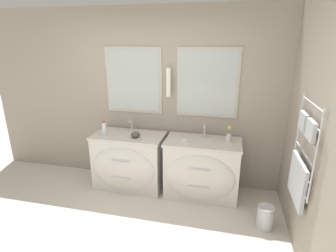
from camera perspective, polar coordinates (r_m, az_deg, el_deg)
wall_back at (r=3.95m, az=-3.35°, el=6.11°), size 5.43×0.15×2.60m
wall_right at (r=2.95m, az=28.84°, el=-0.66°), size 0.13×3.62×2.60m
vanity_left at (r=3.99m, az=-8.52°, el=-7.55°), size 1.04×0.63×0.82m
vanity_right at (r=3.75m, az=7.33°, el=-9.21°), size 1.04×0.63×0.82m
faucet_left at (r=3.95m, az=-7.95°, el=0.05°), size 0.17×0.12×0.19m
faucet_right at (r=3.71m, az=7.92°, el=-1.14°), size 0.17×0.12×0.19m
toiletry_bottle at (r=3.88m, az=-13.68°, el=-0.55°), size 0.06×0.06×0.21m
amenity_bowl at (r=3.73m, az=-7.12°, el=-1.90°), size 0.13×0.13×0.08m
flower_vase at (r=3.61m, az=13.13°, el=-1.94°), size 0.06×0.06×0.23m
soap_dish at (r=3.54m, az=3.80°, el=-3.30°), size 0.10×0.07×0.04m
waste_bin at (r=3.46m, az=20.36°, el=-18.05°), size 0.19×0.19×0.29m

